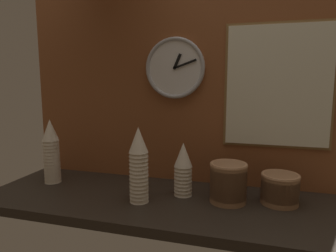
% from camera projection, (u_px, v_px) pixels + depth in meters
% --- Properties ---
extents(ground_plane, '(1.60, 0.56, 0.04)m').
position_uv_depth(ground_plane, '(163.00, 202.00, 1.32)').
color(ground_plane, black).
extents(wall_tiled_back, '(1.60, 0.03, 1.05)m').
position_uv_depth(wall_tiled_back, '(178.00, 78.00, 1.49)').
color(wall_tiled_back, brown).
rests_on(wall_tiled_back, ground_plane).
extents(cup_stack_center_right, '(0.08, 0.08, 0.24)m').
position_uv_depth(cup_stack_center_right, '(183.00, 169.00, 1.33)').
color(cup_stack_center_right, beige).
rests_on(cup_stack_center_right, ground_plane).
extents(cup_stack_center, '(0.08, 0.08, 0.32)m').
position_uv_depth(cup_stack_center, '(139.00, 165.00, 1.25)').
color(cup_stack_center, beige).
rests_on(cup_stack_center, ground_plane).
extents(cup_stack_far_left, '(0.08, 0.08, 0.32)m').
position_uv_depth(cup_stack_far_left, '(51.00, 151.00, 1.50)').
color(cup_stack_far_left, beige).
rests_on(cup_stack_far_left, ground_plane).
extents(bowl_stack_far_right, '(0.16, 0.16, 0.13)m').
position_uv_depth(bowl_stack_far_right, '(280.00, 188.00, 1.25)').
color(bowl_stack_far_right, '#996B47').
rests_on(bowl_stack_far_right, ground_plane).
extents(bowl_stack_right, '(0.16, 0.16, 0.17)m').
position_uv_depth(bowl_stack_right, '(228.00, 182.00, 1.26)').
color(bowl_stack_right, '#996B47').
rests_on(bowl_stack_right, ground_plane).
extents(wall_clock, '(0.30, 0.03, 0.30)m').
position_uv_depth(wall_clock, '(175.00, 68.00, 1.46)').
color(wall_clock, white).
extents(menu_board, '(0.48, 0.01, 0.57)m').
position_uv_depth(menu_board, '(278.00, 86.00, 1.35)').
color(menu_board, olive).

